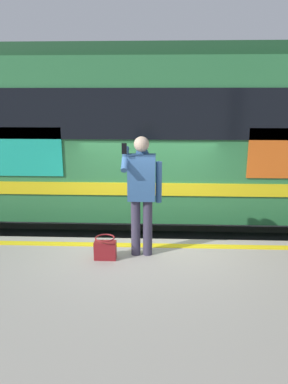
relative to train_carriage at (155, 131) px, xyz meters
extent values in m
plane|color=#3D3D3F|center=(0.11, 2.23, -2.58)|extent=(25.25, 25.25, 0.00)
cube|color=#9E998E|center=(0.11, 4.52, -2.10)|extent=(16.83, 4.58, 0.97)
cube|color=yellow|center=(0.11, 2.53, -1.60)|extent=(16.50, 0.16, 0.01)
cube|color=slate|center=(0.11, 0.71, -2.50)|extent=(21.88, 0.08, 0.16)
cube|color=slate|center=(0.11, -0.72, -2.50)|extent=(21.88, 0.08, 0.16)
cube|color=#2D723F|center=(0.00, -0.01, -0.10)|extent=(13.87, 2.84, 3.06)
cube|color=#1B4426|center=(0.00, -0.01, 1.55)|extent=(13.60, 2.61, 0.24)
cube|color=black|center=(0.00, 1.43, 0.43)|extent=(13.18, 0.03, 0.90)
cube|color=yellow|center=(0.00, 1.43, -0.95)|extent=(13.18, 0.03, 0.24)
cube|color=#19A58C|center=(2.43, 1.43, -0.26)|extent=(1.47, 0.02, 0.91)
cylinder|color=#383347|center=(0.07, 2.86, -1.17)|extent=(0.14, 0.14, 0.87)
cylinder|color=#383347|center=(0.25, 2.86, -1.17)|extent=(0.14, 0.14, 0.87)
cube|color=#2D517F|center=(0.16, 2.86, -0.40)|extent=(0.40, 0.24, 0.67)
sphere|color=#2D517F|center=(0.16, 2.70, -0.09)|extent=(0.20, 0.20, 0.20)
sphere|color=beige|center=(0.16, 2.86, 0.08)|extent=(0.22, 0.22, 0.22)
cylinder|color=#2D517F|center=(-0.09, 2.86, -0.47)|extent=(0.09, 0.09, 0.60)
cylinder|color=#2D517F|center=(0.39, 2.94, -0.12)|extent=(0.09, 0.42, 0.33)
cube|color=black|center=(0.39, 3.04, 0.04)|extent=(0.07, 0.02, 0.15)
cube|color=maroon|center=(0.69, 3.05, -1.47)|extent=(0.32, 0.15, 0.27)
torus|color=maroon|center=(0.69, 3.05, -1.27)|extent=(0.29, 0.29, 0.02)
camera|label=1|loc=(-0.10, 7.98, 0.73)|focal=33.85mm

